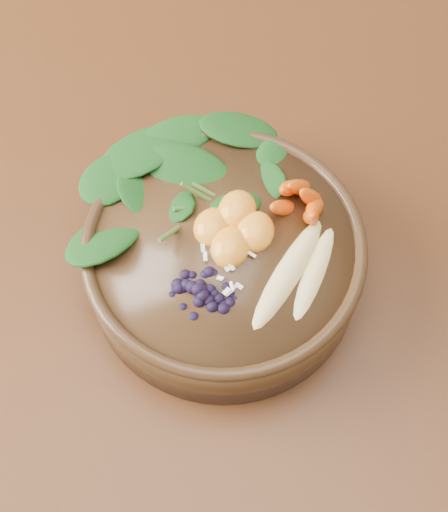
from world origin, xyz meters
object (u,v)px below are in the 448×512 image
(blueberry_pile, at_px, (198,283))
(kale_heap, at_px, (211,170))
(mandarin_cluster, at_px, (234,222))
(carrot_cluster, at_px, (306,183))
(banana_halves, at_px, (302,266))
(dining_table, at_px, (252,291))
(stoneware_bowl, at_px, (224,261))

(blueberry_pile, bearing_deg, kale_heap, 101.05)
(mandarin_cluster, bearing_deg, blueberry_pile, -100.02)
(carrot_cluster, relative_size, mandarin_cluster, 0.87)
(mandarin_cluster, bearing_deg, banana_halves, -20.50)
(dining_table, xyz_separation_m, mandarin_cluster, (-0.02, -0.02, 0.18))
(mandarin_cluster, bearing_deg, dining_table, 51.69)
(carrot_cluster, height_order, blueberry_pile, carrot_cluster)
(carrot_cluster, bearing_deg, dining_table, -137.58)
(kale_heap, relative_size, carrot_cluster, 2.38)
(dining_table, relative_size, carrot_cluster, 22.09)
(banana_halves, bearing_deg, mandarin_cluster, 170.25)
(carrot_cluster, bearing_deg, mandarin_cluster, -129.81)
(stoneware_bowl, bearing_deg, carrot_cluster, 45.56)
(kale_heap, distance_m, banana_halves, 0.13)
(banana_halves, relative_size, blueberry_pile, 1.19)
(kale_heap, relative_size, banana_halves, 1.19)
(mandarin_cluster, bearing_deg, stoneware_bowl, -107.09)
(stoneware_bowl, distance_m, banana_halves, 0.09)
(dining_table, xyz_separation_m, stoneware_bowl, (-0.02, -0.04, 0.13))
(dining_table, relative_size, banana_halves, 11.06)
(stoneware_bowl, xyz_separation_m, banana_halves, (0.07, -0.01, 0.05))
(stoneware_bowl, height_order, carrot_cluster, carrot_cluster)
(carrot_cluster, height_order, mandarin_cluster, carrot_cluster)
(kale_heap, bearing_deg, dining_table, -24.18)
(kale_heap, xyz_separation_m, banana_halves, (0.10, -0.07, -0.01))
(carrot_cluster, distance_m, blueberry_pile, 0.13)
(dining_table, bearing_deg, blueberry_pile, -107.94)
(stoneware_bowl, height_order, kale_heap, kale_heap)
(kale_heap, relative_size, blueberry_pile, 1.42)
(stoneware_bowl, height_order, mandarin_cluster, mandarin_cluster)
(dining_table, bearing_deg, stoneware_bowl, -120.50)
(dining_table, relative_size, mandarin_cluster, 19.21)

